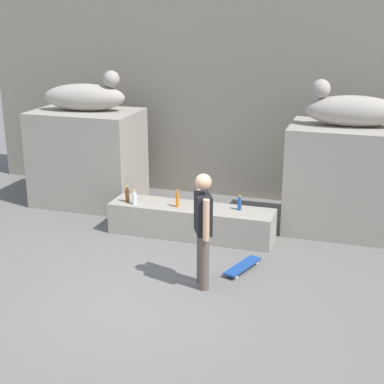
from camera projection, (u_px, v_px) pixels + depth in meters
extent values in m
plane|color=#605E5B|center=(139.00, 299.00, 7.85)|extent=(40.00, 40.00, 0.00)
cube|color=gray|center=(231.00, 69.00, 11.60)|extent=(10.58, 0.60, 5.21)
cube|color=gray|center=(88.00, 157.00, 11.42)|extent=(2.04, 1.36, 1.88)
cube|color=gray|center=(347.00, 179.00, 9.99)|extent=(2.04, 1.36, 1.88)
ellipsoid|color=#A1978C|center=(84.00, 97.00, 11.05)|extent=(1.67, 0.81, 0.52)
sphere|color=#A1978C|center=(111.00, 79.00, 10.86)|extent=(0.32, 0.32, 0.32)
ellipsoid|color=#A1978C|center=(353.00, 111.00, 9.62)|extent=(1.64, 0.71, 0.52)
sphere|color=#A1978C|center=(321.00, 89.00, 9.62)|extent=(0.32, 0.32, 0.32)
cube|color=gray|center=(191.00, 221.00, 9.92)|extent=(2.86, 0.66, 0.54)
cylinder|color=brown|center=(202.00, 257.00, 8.18)|extent=(0.14, 0.14, 0.82)
cylinder|color=brown|center=(204.00, 263.00, 8.00)|extent=(0.14, 0.14, 0.82)
cube|color=black|center=(203.00, 214.00, 7.88)|extent=(0.34, 0.41, 0.56)
sphere|color=tan|center=(203.00, 182.00, 7.73)|extent=(0.23, 0.23, 0.23)
cylinder|color=tan|center=(200.00, 209.00, 8.09)|extent=(0.09, 0.09, 0.58)
cylinder|color=tan|center=(206.00, 220.00, 7.67)|extent=(0.09, 0.09, 0.58)
cube|color=navy|center=(243.00, 266.00, 8.68)|extent=(0.45, 0.82, 0.02)
cylinder|color=white|center=(236.00, 277.00, 8.43)|extent=(0.05, 0.06, 0.06)
cylinder|color=white|center=(228.00, 274.00, 8.51)|extent=(0.05, 0.06, 0.06)
cylinder|color=white|center=(257.00, 263.00, 8.89)|extent=(0.05, 0.06, 0.06)
cylinder|color=white|center=(249.00, 260.00, 8.96)|extent=(0.05, 0.06, 0.06)
cylinder|color=orange|center=(178.00, 200.00, 9.78)|extent=(0.06, 0.06, 0.24)
cylinder|color=orange|center=(178.00, 192.00, 9.74)|extent=(0.03, 0.03, 0.06)
cylinder|color=yellow|center=(178.00, 190.00, 9.73)|extent=(0.03, 0.03, 0.01)
cylinder|color=#593314|center=(127.00, 196.00, 10.03)|extent=(0.07, 0.07, 0.22)
cylinder|color=#593314|center=(127.00, 188.00, 9.99)|extent=(0.03, 0.03, 0.06)
cylinder|color=yellow|center=(127.00, 186.00, 9.98)|extent=(0.04, 0.04, 0.01)
cylinder|color=#194C99|center=(240.00, 205.00, 9.65)|extent=(0.07, 0.07, 0.18)
cylinder|color=#194C99|center=(240.00, 198.00, 9.61)|extent=(0.03, 0.03, 0.06)
cylinder|color=yellow|center=(240.00, 196.00, 9.60)|extent=(0.04, 0.04, 0.01)
cylinder|color=silver|center=(134.00, 199.00, 9.92)|extent=(0.08, 0.08, 0.20)
cylinder|color=silver|center=(134.00, 192.00, 9.88)|extent=(0.04, 0.04, 0.06)
cylinder|color=yellow|center=(134.00, 190.00, 9.87)|extent=(0.04, 0.04, 0.01)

